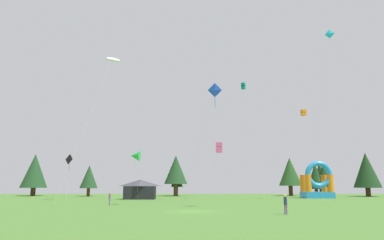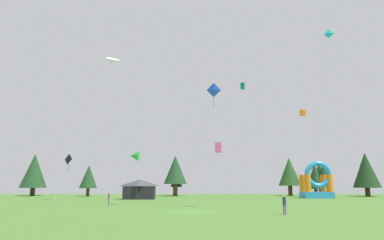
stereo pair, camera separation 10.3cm
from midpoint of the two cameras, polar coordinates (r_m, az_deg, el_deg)
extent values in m
plane|color=#47752D|center=(36.12, 0.06, -14.39)|extent=(120.00, 120.00, 0.00)
ellipsoid|color=white|center=(62.87, -12.38, 9.38)|extent=(2.78, 3.23, 1.51)
cylinder|color=silver|center=(56.95, -16.37, -0.59)|extent=(5.52, 7.95, 23.42)
cube|color=orange|center=(67.98, 17.47, 0.92)|extent=(0.94, 0.94, 0.47)
cube|color=orange|center=(68.09, 17.45, 1.38)|extent=(0.94, 0.94, 0.47)
cylinder|color=silver|center=(64.61, 18.86, -5.11)|extent=(0.83, 5.37, 15.42)
cube|color=#0C7F7A|center=(64.20, 8.29, 5.14)|extent=(0.87, 0.87, 0.51)
cube|color=#0C7F7A|center=(64.37, 8.27, 5.67)|extent=(0.87, 0.87, 0.51)
cylinder|color=silver|center=(61.77, 9.89, -3.27)|extent=(2.77, 1.74, 19.76)
cube|color=#EA599E|center=(42.80, 4.42, -4.82)|extent=(0.85, 0.85, 0.53)
cube|color=#EA599E|center=(42.87, 4.41, -3.98)|extent=(0.85, 0.85, 0.53)
cylinder|color=silver|center=(42.70, 3.19, -9.06)|extent=(1.90, 0.28, 6.94)
cone|color=green|center=(47.61, -9.00, -5.68)|extent=(1.35, 1.42, 1.36)
cylinder|color=silver|center=(48.71, -8.73, -9.48)|extent=(0.25, 2.54, 6.27)
pyramid|color=black|center=(60.14, -18.82, -6.08)|extent=(1.23, 0.94, 1.23)
cylinder|color=black|center=(60.03, -18.94, -6.96)|extent=(0.04, 0.04, 1.89)
cylinder|color=silver|center=(59.12, -19.14, -9.08)|extent=(0.43, 1.68, 6.37)
pyramid|color=blue|center=(33.10, 3.71, 4.66)|extent=(0.94, 0.42, 0.94)
cylinder|color=blue|center=(32.98, 3.72, 3.32)|extent=(0.04, 0.04, 1.60)
cylinder|color=silver|center=(33.90, 0.74, -5.25)|extent=(3.43, 3.54, 11.15)
pyramid|color=#19B7CC|center=(65.08, 21.17, 12.70)|extent=(1.12, 0.71, 1.14)
cylinder|color=#19B7CC|center=(64.97, 21.21, 12.25)|extent=(0.04, 0.04, 1.03)
cylinder|color=silver|center=(64.51, 19.59, 0.20)|extent=(2.72, 7.88, 27.16)
cylinder|color=#724C8C|center=(47.14, -12.94, -12.67)|extent=(0.14, 0.14, 0.76)
cylinder|color=#724C8C|center=(47.29, -12.97, -12.66)|extent=(0.14, 0.14, 0.76)
cylinder|color=#724C8C|center=(47.19, -12.92, -11.84)|extent=(0.35, 0.35, 0.60)
sphere|color=#9E704C|center=(47.18, -12.90, -11.35)|extent=(0.21, 0.21, 0.21)
cylinder|color=#724C8C|center=(33.67, 14.91, -13.66)|extent=(0.14, 0.14, 0.84)
cylinder|color=#724C8C|center=(33.60, 14.65, -13.68)|extent=(0.14, 0.14, 0.84)
cylinder|color=navy|center=(33.59, 14.72, -12.39)|extent=(0.35, 0.35, 0.66)
sphere|color=#D8AD84|center=(33.57, 14.69, -11.64)|extent=(0.23, 0.23, 0.23)
cube|color=#268CD8|center=(72.62, 19.43, -11.21)|extent=(5.28, 4.26, 1.15)
cylinder|color=orange|center=(70.49, 18.15, -9.57)|extent=(1.19, 1.19, 3.18)
cylinder|color=orange|center=(71.84, 21.29, -9.39)|extent=(1.19, 1.19, 3.18)
cylinder|color=orange|center=(73.42, 17.41, -9.61)|extent=(1.19, 1.19, 3.18)
cylinder|color=orange|center=(74.72, 20.44, -9.44)|extent=(1.19, 1.19, 3.18)
torus|color=#268CD8|center=(71.16, 19.66, -8.20)|extent=(5.04, 0.96, 5.04)
cube|color=black|center=(64.19, -8.23, -11.40)|extent=(5.33, 3.08, 2.24)
pyramid|color=#3F3F47|center=(64.17, -8.19, -9.90)|extent=(5.33, 3.08, 1.13)
cylinder|color=#4C331E|center=(87.81, -23.95, -10.43)|extent=(1.03, 1.03, 1.77)
cone|color=#1E4221|center=(87.83, -23.73, -7.43)|extent=(5.74, 5.74, 7.46)
cylinder|color=#4C331E|center=(81.06, -16.13, -11.01)|extent=(0.68, 0.68, 1.71)
cone|color=#1E4221|center=(81.05, -16.02, -8.67)|extent=(3.79, 3.79, 4.90)
cylinder|color=#4C331E|center=(79.49, -2.53, -11.10)|extent=(0.91, 0.91, 2.58)
cone|color=#1E4221|center=(79.54, -2.51, -7.92)|extent=(5.08, 5.08, 6.26)
cylinder|color=#4C331E|center=(82.05, -2.33, -11.29)|extent=(0.48, 0.48, 1.93)
cone|color=#193819|center=(82.05, -2.31, -8.97)|extent=(2.67, 2.67, 4.72)
cylinder|color=#4C331E|center=(84.22, 15.58, -10.82)|extent=(0.91, 0.91, 2.21)
cone|color=#234C1E|center=(84.24, 15.44, -7.94)|extent=(5.03, 5.03, 6.25)
cylinder|color=#4C331E|center=(81.70, 19.35, -10.89)|extent=(0.70, 0.70, 1.55)
cone|color=#193819|center=(81.69, 19.21, -8.46)|extent=(3.90, 3.90, 5.37)
cylinder|color=#4C331E|center=(81.82, 20.57, -10.44)|extent=(0.60, 0.60, 2.61)
cone|color=#193819|center=(81.84, 20.41, -7.89)|extent=(3.33, 3.33, 4.68)
cylinder|color=#4C331E|center=(84.34, 19.96, -10.48)|extent=(0.52, 0.52, 2.51)
cone|color=#193819|center=(84.36, 19.81, -8.01)|extent=(2.91, 2.91, 4.78)
cylinder|color=#4C331E|center=(85.39, 26.40, -10.26)|extent=(1.01, 1.01, 1.82)
cone|color=#193819|center=(85.42, 26.16, -7.17)|extent=(5.63, 5.63, 7.43)
camera|label=1|loc=(0.05, -89.93, -0.01)|focal=33.42mm
camera|label=2|loc=(0.05, 90.07, 0.01)|focal=33.42mm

